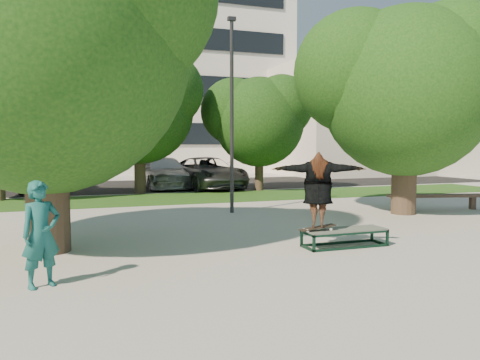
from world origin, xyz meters
name	(u,v)px	position (x,y,z in m)	size (l,w,h in m)	color
ground	(261,247)	(0.00, 0.00, 0.00)	(120.00, 120.00, 0.00)	#A59F97
grass_strip	(198,197)	(1.00, 9.50, 0.01)	(30.00, 4.00, 0.02)	#224513
asphalt_strip	(150,185)	(0.00, 16.00, 0.01)	(40.00, 8.00, 0.01)	black
tree_left	(38,29)	(-4.29, 1.09, 4.42)	(6.96, 5.95, 7.12)	#38281E
tree_right	(402,82)	(5.92, 3.08, 4.09)	(6.24, 5.33, 6.51)	#38281E
bg_tree_mid	(137,103)	(-1.08, 12.08, 4.02)	(5.76, 4.92, 6.24)	#38281E
bg_tree_right	(257,117)	(4.43, 11.57, 3.49)	(5.04, 4.31, 5.43)	#38281E
lamppost	(232,113)	(1.00, 5.00, 3.15)	(0.25, 0.15, 6.11)	#2D2D30
office_building	(96,75)	(-2.00, 31.98, 8.00)	(30.00, 14.12, 16.00)	silver
side_building	(371,121)	(18.00, 22.00, 4.00)	(15.00, 10.00, 8.00)	beige
grind_box	(345,238)	(1.69, -0.53, 0.19)	(1.80, 0.60, 0.38)	black
skater_rig	(318,190)	(1.04, -0.53, 1.23)	(1.96, 1.24, 1.63)	white
bystander	(41,234)	(-4.17, -1.51, 0.81)	(0.59, 0.39, 1.62)	#165755
bench	(438,197)	(7.70, 3.40, 0.43)	(3.34, 1.26, 0.51)	brown
car_dark	(46,174)	(-5.00, 14.53, 0.80)	(1.70, 4.88, 1.61)	black
car_grey	(207,173)	(2.50, 13.50, 0.78)	(2.57, 5.58, 1.55)	#58575C
car_silver_b	(164,173)	(0.50, 14.49, 0.76)	(2.13, 5.23, 1.52)	#A8A9AD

